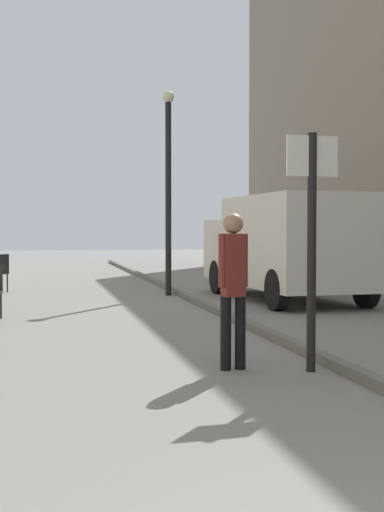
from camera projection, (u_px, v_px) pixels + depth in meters
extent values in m
plane|color=gray|center=(129.00, 312.00, 13.59)|extent=(80.00, 80.00, 0.00)
cube|color=#615F5B|center=(211.00, 307.00, 13.92)|extent=(0.16, 40.00, 0.12)
cylinder|color=black|center=(240.00, 333.00, 8.08)|extent=(0.12, 0.12, 0.81)
cylinder|color=black|center=(226.00, 333.00, 8.02)|extent=(0.12, 0.12, 0.81)
cube|color=maroon|center=(233.00, 265.00, 8.02)|extent=(0.25, 0.22, 0.69)
cylinder|color=maroon|center=(243.00, 260.00, 8.06)|extent=(0.10, 0.10, 0.59)
cylinder|color=maroon|center=(223.00, 261.00, 7.98)|extent=(0.10, 0.10, 0.59)
sphere|color=#9E755B|center=(233.00, 223.00, 8.00)|extent=(0.23, 0.23, 0.23)
cube|color=silver|center=(297.00, 241.00, 15.24)|extent=(2.29, 4.01, 1.91)
cube|color=silver|center=(253.00, 249.00, 17.86)|extent=(2.16, 1.63, 1.44)
cube|color=black|center=(246.00, 236.00, 18.36)|extent=(1.75, 0.14, 0.63)
cylinder|color=black|center=(218.00, 277.00, 17.49)|extent=(0.26, 0.81, 0.80)
cylinder|color=black|center=(291.00, 276.00, 17.98)|extent=(0.26, 0.81, 0.80)
cylinder|color=black|center=(277.00, 290.00, 13.82)|extent=(0.26, 0.81, 0.80)
cylinder|color=black|center=(366.00, 288.00, 14.31)|extent=(0.26, 0.81, 0.80)
cylinder|color=black|center=(312.00, 253.00, 7.91)|extent=(0.10, 0.10, 2.60)
cube|color=white|center=(312.00, 156.00, 7.87)|extent=(0.60, 0.08, 0.44)
cylinder|color=black|center=(168.00, 199.00, 16.94)|extent=(0.14, 0.14, 4.50)
sphere|color=beige|center=(168.00, 97.00, 16.85)|extent=(0.28, 0.28, 0.28)
cylinder|color=black|center=(7.00, 283.00, 17.86)|extent=(0.04, 0.04, 0.45)
cube|color=black|center=(1.00, 264.00, 17.68)|extent=(0.37, 0.31, 0.45)
cylinder|color=black|center=(1.00, 306.00, 12.63)|extent=(0.04, 0.04, 0.45)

